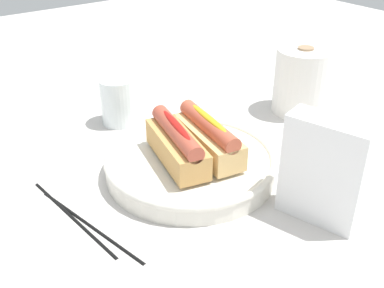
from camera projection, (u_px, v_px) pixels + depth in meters
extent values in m
plane|color=beige|center=(195.00, 171.00, 0.75)|extent=(2.40, 2.40, 0.00)
cylinder|color=silver|center=(192.00, 166.00, 0.73)|extent=(0.27, 0.27, 0.03)
torus|color=silver|center=(192.00, 158.00, 0.73)|extent=(0.27, 0.27, 0.01)
cube|color=tan|center=(175.00, 147.00, 0.71)|extent=(0.16, 0.08, 0.04)
cylinder|color=#B24C38|center=(175.00, 131.00, 0.69)|extent=(0.15, 0.06, 0.03)
ellipsoid|color=red|center=(175.00, 124.00, 0.69)|extent=(0.11, 0.04, 0.01)
cube|color=#DBB270|center=(208.00, 141.00, 0.72)|extent=(0.16, 0.07, 0.04)
cylinder|color=#BC563D|center=(209.00, 125.00, 0.71)|extent=(0.15, 0.05, 0.03)
ellipsoid|color=gold|center=(209.00, 118.00, 0.70)|extent=(0.11, 0.03, 0.01)
cylinder|color=white|center=(118.00, 101.00, 0.88)|extent=(0.07, 0.07, 0.09)
cylinder|color=silver|center=(119.00, 110.00, 0.89)|extent=(0.06, 0.06, 0.05)
cylinder|color=white|center=(302.00, 81.00, 0.92)|extent=(0.11, 0.11, 0.13)
cylinder|color=#997A5B|center=(306.00, 48.00, 0.88)|extent=(0.03, 0.03, 0.00)
cube|color=white|center=(324.00, 171.00, 0.61)|extent=(0.12, 0.07, 0.15)
cylinder|color=black|center=(90.00, 224.00, 0.63)|extent=(0.22, 0.05, 0.01)
cylinder|color=black|center=(72.00, 217.00, 0.64)|extent=(0.22, 0.03, 0.01)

